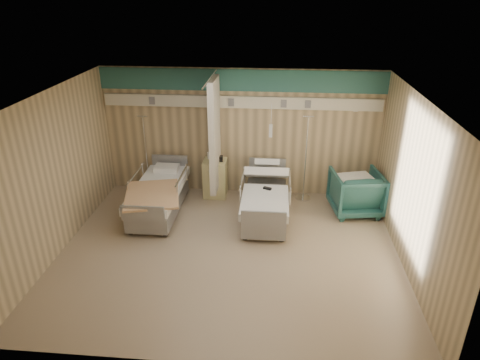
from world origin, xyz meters
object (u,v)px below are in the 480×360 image
at_px(bedside_cabinet, 215,178).
at_px(iv_stand_left, 148,178).
at_px(bed_left, 159,199).
at_px(visitor_armchair, 356,192).
at_px(iv_stand_right, 304,182).
at_px(bed_right, 265,204).

height_order(bedside_cabinet, iv_stand_left, iv_stand_left).
xyz_separation_m(bed_left, visitor_armchair, (4.05, 0.41, 0.14)).
height_order(bed_left, bedside_cabinet, bedside_cabinet).
bearing_deg(iv_stand_right, bedside_cabinet, -179.06).
distance_m(iv_stand_right, iv_stand_left, 3.50).
distance_m(bedside_cabinet, iv_stand_left, 1.53).
xyz_separation_m(bed_right, iv_stand_left, (-2.68, 0.91, 0.06)).
distance_m(bedside_cabinet, visitor_armchair, 3.04).
bearing_deg(iv_stand_left, bedside_cabinet, -0.24).
bearing_deg(bedside_cabinet, visitor_armchair, -9.30).
relative_size(bedside_cabinet, visitor_armchair, 0.86).
distance_m(bed_left, iv_stand_right, 3.16).
height_order(bedside_cabinet, visitor_armchair, visitor_armchair).
xyz_separation_m(bed_left, iv_stand_right, (3.02, 0.93, 0.07)).
xyz_separation_m(bedside_cabinet, visitor_armchair, (3.00, -0.49, 0.03)).
bearing_deg(bed_left, iv_stand_left, 117.91).
relative_size(bed_right, visitor_armchair, 2.18).
xyz_separation_m(bed_right, iv_stand_right, (0.82, 0.93, 0.07)).
bearing_deg(bed_right, iv_stand_left, 161.32).
height_order(bed_left, iv_stand_left, iv_stand_left).
relative_size(bed_right, iv_stand_left, 1.19).
height_order(iv_stand_right, iv_stand_left, iv_stand_right).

